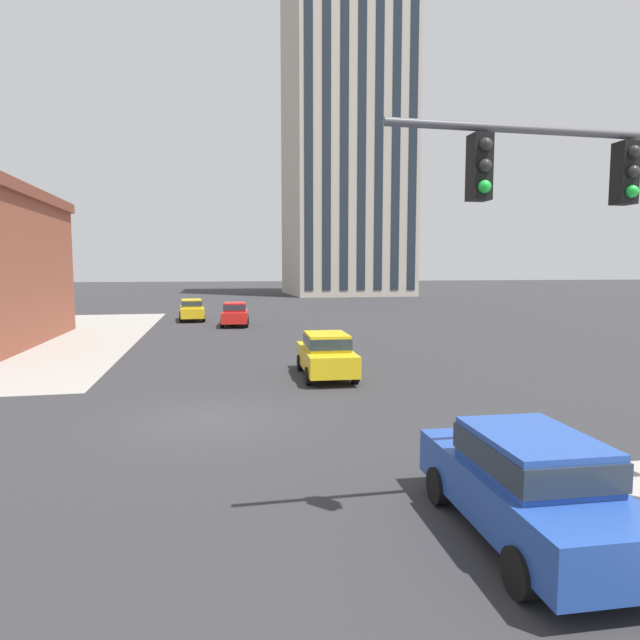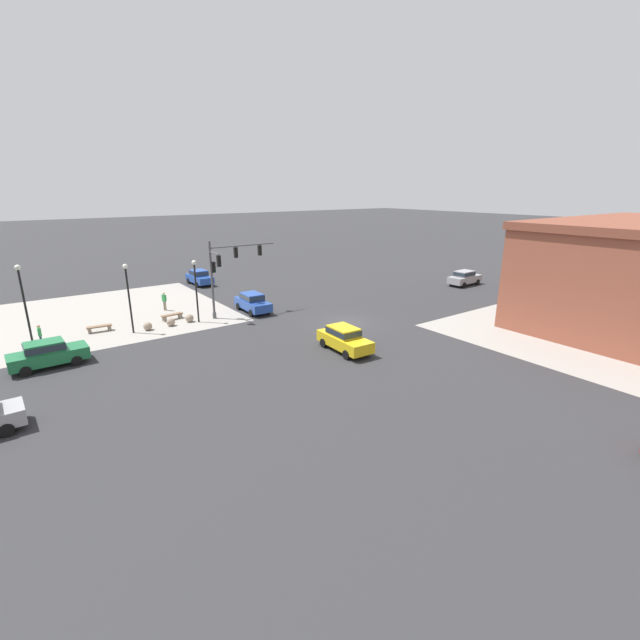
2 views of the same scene
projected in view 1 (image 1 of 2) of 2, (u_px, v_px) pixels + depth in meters
The scene contains 6 objects.
ground_plane at pixel (208, 420), 14.63m from camera, with size 320.00×320.00×0.00m, color #2D2D30.
car_main_northbound_near at pixel (235, 313), 38.62m from camera, with size 2.17×4.53×1.68m.
car_main_southbound_far at pixel (528, 481), 8.09m from camera, with size 2.02×4.46×1.68m.
car_cross_westbound at pixel (192, 309), 42.53m from camera, with size 2.11×4.51×1.68m.
car_parked_curb at pixel (326, 353), 20.36m from camera, with size 2.06×4.49×1.68m.
residential_tower_skyline_right at pixel (345, 127), 84.39m from camera, with size 17.95×20.12×52.15m.
Camera 1 is at (0.18, -14.62, 4.10)m, focal length 30.30 mm.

